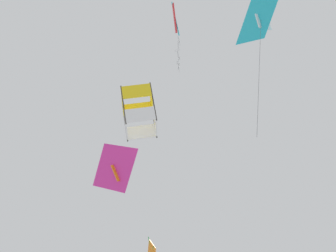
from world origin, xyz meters
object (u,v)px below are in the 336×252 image
at_px(kite_box_highest, 139,112).
at_px(kite_delta_upper_right, 260,18).
at_px(kite_diamond_mid_left, 175,20).
at_px(kite_delta_near_right, 116,168).

bearing_deg(kite_box_highest, kite_delta_upper_right, 92.97).
height_order(kite_diamond_mid_left, kite_delta_near_right, kite_delta_near_right).
distance_m(kite_diamond_mid_left, kite_box_highest, 5.89).
bearing_deg(kite_delta_upper_right, kite_diamond_mid_left, -59.27).
height_order(kite_delta_near_right, kite_box_highest, kite_box_highest).
xyz_separation_m(kite_delta_near_right, kite_box_highest, (-3.56, 0.46, 0.61)).
bearing_deg(kite_box_highest, kite_delta_near_right, -161.44).
bearing_deg(kite_delta_upper_right, kite_delta_near_right, -139.59).
height_order(kite_box_highest, kite_delta_upper_right, kite_delta_upper_right).
bearing_deg(kite_delta_upper_right, kite_box_highest, -111.52).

